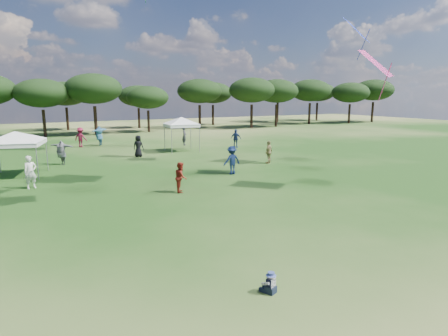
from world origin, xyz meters
The scene contains 5 objects.
tree_line centered at (2.39, 47.41, 5.42)m, with size 108.78×17.63×7.77m.
tent_left centered at (-5.45, 20.85, 2.63)m, with size 5.89×5.89×3.05m.
tent_right centered at (7.37, 25.75, 2.90)m, with size 5.36×5.36×3.32m.
toddler centered at (0.08, 1.98, 0.25)m, with size 0.42×0.46×0.56m.
festival_crowd centered at (-2.00, 24.69, 0.90)m, with size 29.24×22.42×1.93m.
Camera 1 is at (-5.07, -5.08, 4.89)m, focal length 30.00 mm.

